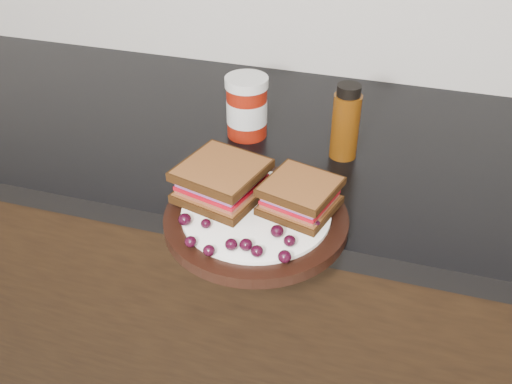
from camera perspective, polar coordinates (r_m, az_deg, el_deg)
base_cabinets at (r=1.45m, az=-6.55°, el=-9.31°), size 3.96×0.58×0.86m
countertop at (r=1.18m, az=-8.01°, el=6.44°), size 3.98×0.60×0.04m
plate at (r=0.87m, az=-0.00°, el=-2.75°), size 0.28×0.28×0.02m
sandwich_left at (r=0.88m, az=-3.44°, el=1.12°), size 0.15×0.15×0.05m
sandwich_right at (r=0.85m, az=4.44°, el=-0.40°), size 0.12×0.12×0.05m
grape_0 at (r=0.83m, az=-7.14°, el=-2.74°), size 0.02×0.02×0.02m
grape_1 at (r=0.83m, az=-5.04°, el=-3.16°), size 0.02×0.02×0.01m
grape_2 at (r=0.80m, az=-6.56°, el=-4.96°), size 0.02×0.02×0.02m
grape_3 at (r=0.78m, az=-4.72°, el=-5.85°), size 0.02×0.02×0.02m
grape_4 at (r=0.79m, az=-2.50°, el=-5.26°), size 0.02×0.02×0.02m
grape_5 at (r=0.79m, az=-1.01°, el=-5.29°), size 0.02×0.02×0.02m
grape_6 at (r=0.78m, az=0.10°, el=-5.94°), size 0.02×0.02×0.02m
grape_7 at (r=0.77m, az=2.87°, el=-6.47°), size 0.02×0.02×0.02m
grape_8 at (r=0.79m, az=3.38°, el=-4.90°), size 0.02×0.02×0.02m
grape_9 at (r=0.81m, az=2.12°, el=-3.93°), size 0.02×0.02×0.02m
grape_10 at (r=0.82m, az=5.92°, el=-3.27°), size 0.02×0.02×0.02m
grape_11 at (r=0.84m, az=4.26°, el=-2.13°), size 0.02×0.02×0.02m
grape_12 at (r=0.86m, az=5.72°, el=-1.48°), size 0.02×0.02×0.02m
grape_13 at (r=0.88m, az=5.07°, el=-0.37°), size 0.02×0.02×0.02m
grape_14 at (r=0.90m, az=-3.04°, el=0.60°), size 0.02×0.02×0.01m
grape_15 at (r=0.89m, az=-3.09°, el=0.08°), size 0.02×0.02×0.02m
grape_16 at (r=0.89m, az=-4.56°, el=-0.11°), size 0.02×0.02×0.02m
grape_17 at (r=0.88m, az=-5.46°, el=-0.62°), size 0.02×0.02×0.02m
grape_18 at (r=0.91m, az=-3.16°, el=0.89°), size 0.02×0.02×0.02m
grape_19 at (r=0.91m, az=-3.95°, el=0.87°), size 0.02×0.02×0.02m
grape_20 at (r=0.87m, az=-3.47°, el=-0.99°), size 0.02×0.02×0.02m
condiment_jar at (r=1.08m, az=-0.93°, el=8.51°), size 0.08×0.08×0.12m
oil_bottle at (r=1.02m, az=8.97°, el=6.97°), size 0.06×0.06×0.14m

